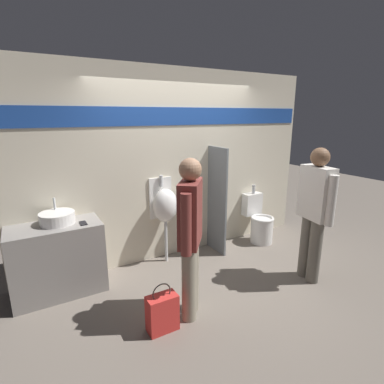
{
  "coord_description": "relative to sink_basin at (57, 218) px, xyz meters",
  "views": [
    {
      "loc": [
        -1.96,
        -3.23,
        2.07
      ],
      "look_at": [
        0.0,
        0.17,
        1.05
      ],
      "focal_mm": 28.0,
      "sensor_mm": 36.0,
      "label": 1
    }
  ],
  "objects": [
    {
      "name": "ground_plane",
      "position": [
        1.68,
        -0.37,
        -0.92
      ],
      "size": [
        16.0,
        16.0,
        0.0
      ],
      "primitive_type": "plane",
      "color": "#70665B"
    },
    {
      "name": "sink_basin",
      "position": [
        0.0,
        0.0,
        0.0
      ],
      "size": [
        0.39,
        0.39,
        0.27
      ],
      "color": "white",
      "rests_on": "sink_counter"
    },
    {
      "name": "divider_near_counter",
      "position": [
        2.21,
        -0.03,
        -0.11
      ],
      "size": [
        0.03,
        0.47,
        1.61
      ],
      "color": "slate",
      "rests_on": "ground_plane"
    },
    {
      "name": "cell_phone",
      "position": [
        0.25,
        -0.15,
        -0.06
      ],
      "size": [
        0.07,
        0.14,
        0.01
      ],
      "color": "black",
      "rests_on": "sink_counter"
    },
    {
      "name": "toilet",
      "position": [
        3.04,
        -0.09,
        -0.6
      ],
      "size": [
        0.38,
        0.54,
        0.93
      ],
      "color": "white",
      "rests_on": "ground_plane"
    },
    {
      "name": "person_in_vest",
      "position": [
        2.77,
        -1.32,
        0.02
      ],
      "size": [
        0.26,
        0.59,
        1.7
      ],
      "rotation": [
        0.0,
        0.0,
        1.4
      ],
      "color": "#666056",
      "rests_on": "ground_plane"
    },
    {
      "name": "display_wall",
      "position": [
        1.68,
        0.23,
        0.45
      ],
      "size": [
        4.57,
        0.07,
        2.7
      ],
      "color": "beige",
      "rests_on": "ground_plane"
    },
    {
      "name": "urinal_near_counter",
      "position": [
        1.38,
        0.05,
        -0.08
      ],
      "size": [
        0.36,
        0.32,
        1.25
      ],
      "color": "silver",
      "rests_on": "ground_plane"
    },
    {
      "name": "sink_counter",
      "position": [
        -0.05,
        -0.05,
        -0.49
      ],
      "size": [
        1.01,
        0.51,
        0.85
      ],
      "color": "gray",
      "rests_on": "ground_plane"
    },
    {
      "name": "person_with_lanyard",
      "position": [
        1.09,
        -1.18,
        0.01
      ],
      "size": [
        0.41,
        0.48,
        1.68
      ],
      "rotation": [
        0.0,
        0.0,
        0.89
      ],
      "color": "gray",
      "rests_on": "ground_plane"
    },
    {
      "name": "shopping_bag",
      "position": [
        0.73,
        -1.26,
        -0.72
      ],
      "size": [
        0.3,
        0.17,
        0.51
      ],
      "color": "red",
      "rests_on": "ground_plane"
    }
  ]
}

